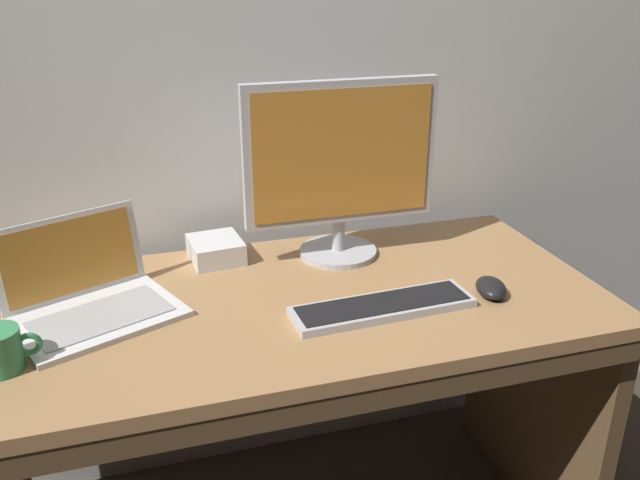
% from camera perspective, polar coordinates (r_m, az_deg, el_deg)
% --- Properties ---
extents(back_wall, '(4.48, 0.04, 2.78)m').
position_cam_1_polar(back_wall, '(1.82, -6.57, 18.97)').
color(back_wall, silver).
rests_on(back_wall, ground).
extents(desk, '(1.50, 0.71, 0.77)m').
position_cam_1_polar(desk, '(1.69, -2.44, -11.92)').
color(desk, '#A87A4C').
rests_on(desk, ground).
extents(laptop_white, '(0.42, 0.38, 0.20)m').
position_cam_1_polar(laptop_white, '(1.58, -19.20, -4.64)').
color(laptop_white, white).
rests_on(laptop_white, desk).
extents(external_monitor, '(0.50, 0.21, 0.47)m').
position_cam_1_polar(external_monitor, '(1.70, 1.78, 6.47)').
color(external_monitor, '#B7B7BC').
rests_on(external_monitor, desk).
extents(wired_keyboard, '(0.43, 0.14, 0.02)m').
position_cam_1_polar(wired_keyboard, '(1.52, 5.41, -5.72)').
color(wired_keyboard, '#BCBCC1').
rests_on(wired_keyboard, desk).
extents(computer_mouse, '(0.10, 0.12, 0.04)m').
position_cam_1_polar(computer_mouse, '(1.63, 14.47, -3.99)').
color(computer_mouse, black).
rests_on(computer_mouse, desk).
extents(external_drive_box, '(0.14, 0.16, 0.06)m').
position_cam_1_polar(external_drive_box, '(1.78, -8.94, -0.82)').
color(external_drive_box, silver).
rests_on(external_drive_box, desk).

